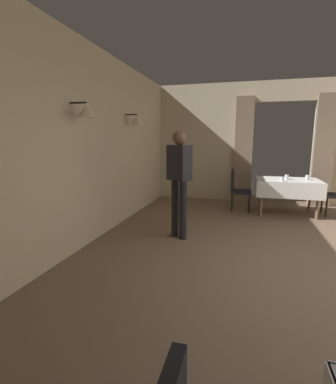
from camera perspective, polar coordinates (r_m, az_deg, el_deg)
The scene contains 9 objects.
ground at distance 3.84m, azimuth 27.84°, elevation -15.01°, with size 10.08×10.08×0.00m, color #7A604C.
wall_left at distance 4.12m, azimuth -19.40°, elevation 8.93°, with size 0.49×8.40×3.00m.
wall_back at distance 7.62m, azimuth 22.12°, elevation 9.30°, with size 6.40×0.27×3.00m.
dining_table_mid at distance 6.55m, azimuth 23.05°, elevation 1.43°, with size 1.31×0.96×0.75m.
chair_mid_left at distance 6.52m, azimuth 13.89°, elevation 0.80°, with size 0.44×0.44×0.93m.
glass_mid_a at distance 6.46m, azimuth 22.89°, elevation 2.78°, with size 0.08×0.08×0.11m, color silver.
glass_mid_b at distance 6.65m, azimuth 26.36°, elevation 2.69°, with size 0.07×0.07×0.10m, color silver.
glass_mid_c at distance 6.20m, azimuth 22.10°, elevation 2.48°, with size 0.07×0.07×0.09m, color silver.
person_waiter_by_doorway at distance 4.46m, azimuth 2.28°, elevation 3.37°, with size 0.42×0.38×1.72m.
Camera 1 is at (-0.87, -3.39, 1.57)m, focal length 26.33 mm.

